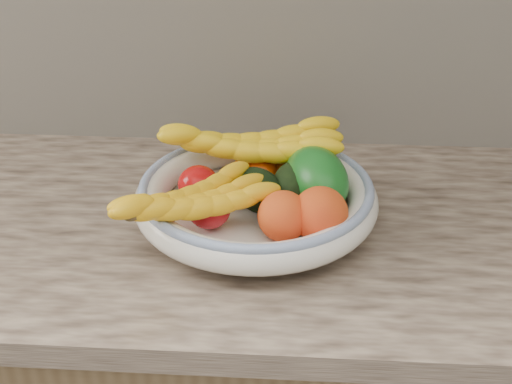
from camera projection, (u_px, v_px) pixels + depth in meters
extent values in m
cube|color=tan|center=(257.00, 228.00, 1.19)|extent=(2.44, 0.66, 0.04)
cube|color=beige|center=(268.00, 17.00, 1.33)|extent=(2.40, 0.02, 0.50)
cylinder|color=white|center=(256.00, 220.00, 1.16)|extent=(0.13, 0.13, 0.02)
cylinder|color=white|center=(256.00, 212.00, 1.15)|extent=(0.32, 0.32, 0.01)
torus|color=white|center=(256.00, 199.00, 1.14)|extent=(0.39, 0.39, 0.05)
torus|color=#375A9B|center=(256.00, 187.00, 1.13)|extent=(0.37, 0.37, 0.02)
ellipsoid|color=#FC5905|center=(247.00, 168.00, 1.22)|extent=(0.06, 0.06, 0.04)
ellipsoid|color=orange|center=(284.00, 164.00, 1.23)|extent=(0.06, 0.06, 0.05)
ellipsoid|color=#F04C05|center=(263.00, 171.00, 1.21)|extent=(0.06, 0.06, 0.05)
ellipsoid|color=#F26005|center=(261.00, 169.00, 1.22)|extent=(0.05, 0.05, 0.04)
ellipsoid|color=#B70B0C|center=(198.00, 184.00, 1.15)|extent=(0.07, 0.07, 0.06)
ellipsoid|color=red|center=(209.00, 209.00, 1.08)|extent=(0.08, 0.08, 0.06)
ellipsoid|color=black|center=(258.00, 190.00, 1.13)|extent=(0.12, 0.12, 0.07)
ellipsoid|color=black|center=(295.00, 185.00, 1.15)|extent=(0.09, 0.12, 0.07)
ellipsoid|color=#105817|center=(316.00, 180.00, 1.14)|extent=(0.17, 0.18, 0.12)
ellipsoid|color=orange|center=(283.00, 216.00, 1.06)|extent=(0.10, 0.10, 0.08)
ellipsoid|color=orange|center=(320.00, 214.00, 1.06)|extent=(0.10, 0.10, 0.08)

